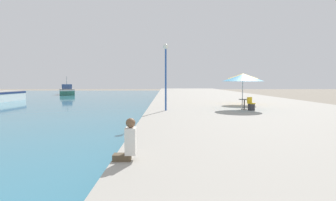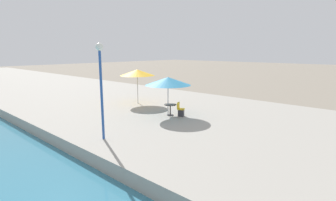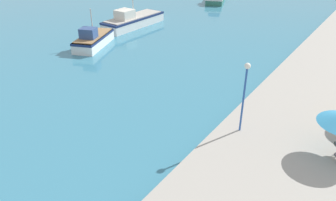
% 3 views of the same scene
% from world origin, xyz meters
% --- Properties ---
extents(water_basin, '(56.00, 90.00, 0.04)m').
position_xyz_m(water_basin, '(-28.00, 37.00, 0.02)').
color(water_basin, teal).
rests_on(water_basin, ground_plane).
extents(fishing_boat_near, '(4.59, 6.79, 4.19)m').
position_xyz_m(fishing_boat_near, '(-19.48, 25.75, 0.87)').
color(fishing_boat_near, white).
rests_on(fishing_boat_near, water_basin).
extents(fishing_boat_mid, '(3.22, 9.71, 4.42)m').
position_xyz_m(fishing_boat_mid, '(-21.09, 34.56, 0.91)').
color(fishing_boat_mid, white).
rests_on(fishing_boat_mid, water_basin).
extents(lamppost, '(0.36, 0.36, 4.56)m').
position_xyz_m(lamppost, '(1.36, 18.25, 3.77)').
color(lamppost, '#28519E').
rests_on(lamppost, quay_promenade).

